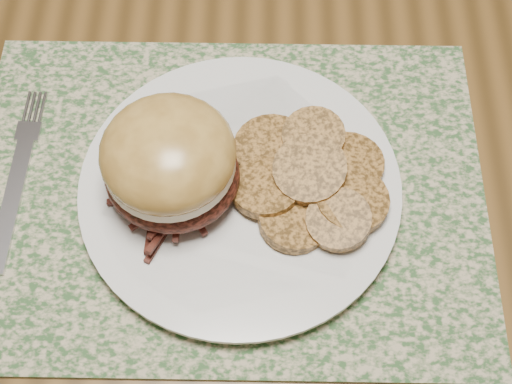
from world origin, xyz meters
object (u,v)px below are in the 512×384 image
(fork, at_px, (18,176))
(dinner_plate, at_px, (240,189))
(dining_table, at_px, (253,196))
(pork_sandwich, at_px, (170,162))

(fork, bearing_deg, dinner_plate, -2.09)
(dining_table, relative_size, fork, 8.14)
(dinner_plate, bearing_deg, dining_table, 76.76)
(dining_table, relative_size, pork_sandwich, 10.74)
(dinner_plate, height_order, pork_sandwich, pork_sandwich)
(dinner_plate, relative_size, pork_sandwich, 1.86)
(dining_table, height_order, fork, fork)
(dinner_plate, relative_size, fork, 1.41)
(pork_sandwich, relative_size, fork, 0.76)
(dinner_plate, bearing_deg, pork_sandwich, -176.12)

